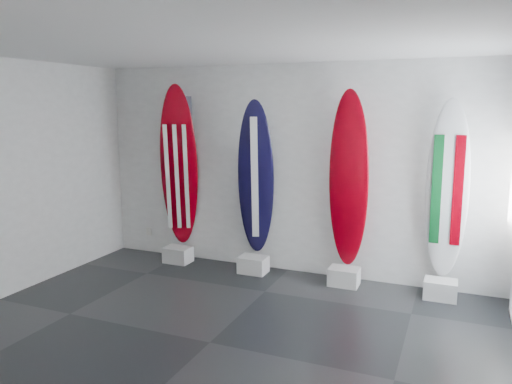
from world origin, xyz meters
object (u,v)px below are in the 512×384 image
at_px(surfboard_navy, 256,179).
at_px(surfboard_italy, 447,191).
at_px(surfboard_usa, 179,167).
at_px(surfboard_swiss, 349,180).

height_order(surfboard_navy, surfboard_italy, surfboard_italy).
xyz_separation_m(surfboard_usa, surfboard_swiss, (2.62, 0.00, -0.05)).
bearing_deg(surfboard_usa, surfboard_navy, -21.45).
bearing_deg(surfboard_navy, surfboard_swiss, -16.47).
relative_size(surfboard_usa, surfboard_navy, 1.10).
xyz_separation_m(surfboard_swiss, surfboard_italy, (1.23, 0.00, -0.06)).
bearing_deg(surfboard_usa, surfboard_swiss, -21.45).
distance_m(surfboard_swiss, surfboard_italy, 1.23).
xyz_separation_m(surfboard_usa, surfboard_italy, (3.85, 0.00, -0.11)).
distance_m(surfboard_navy, surfboard_italy, 2.57).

